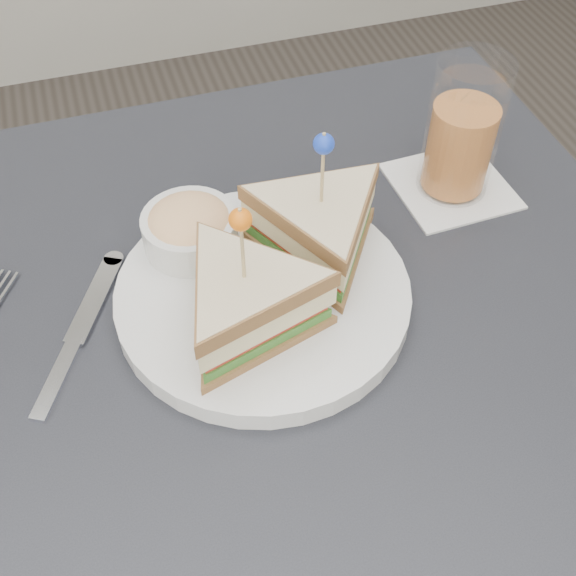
# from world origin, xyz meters

# --- Properties ---
(table) EXTENTS (0.80, 0.80, 0.75)m
(table) POSITION_xyz_m (0.00, 0.00, 0.67)
(table) COLOR black
(table) RESTS_ON ground
(plate_meal) EXTENTS (0.34, 0.34, 0.16)m
(plate_meal) POSITION_xyz_m (0.00, 0.04, 0.80)
(plate_meal) COLOR silver
(plate_meal) RESTS_ON table
(cutlery_knife) EXTENTS (0.11, 0.18, 0.01)m
(cutlery_knife) POSITION_xyz_m (-0.18, 0.05, 0.75)
(cutlery_knife) COLOR white
(cutlery_knife) RESTS_ON table
(drink_set) EXTENTS (0.13, 0.13, 0.16)m
(drink_set) POSITION_xyz_m (0.24, 0.14, 0.82)
(drink_set) COLOR silver
(drink_set) RESTS_ON table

